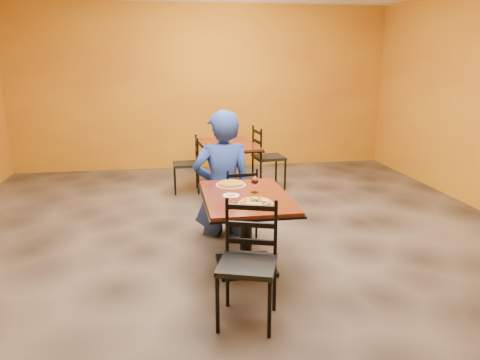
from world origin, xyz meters
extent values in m
cube|color=black|center=(0.00, 0.00, 0.00)|extent=(7.00, 8.00, 0.01)
cube|color=#C48815|center=(0.00, 4.00, 1.50)|extent=(7.00, 0.01, 3.00)
cube|color=#5C1C0E|center=(0.00, -0.50, 0.73)|extent=(0.80, 1.20, 0.03)
cube|color=black|center=(0.00, -0.50, 0.71)|extent=(0.83, 1.23, 0.02)
cylinder|color=black|center=(0.00, -0.50, 0.37)|extent=(0.12, 0.12, 0.66)
cube|color=black|center=(0.00, -0.50, 0.02)|extent=(0.55, 0.55, 0.04)
cube|color=#5C1C0E|center=(0.22, 2.32, 0.73)|extent=(0.91, 1.28, 0.03)
cube|color=black|center=(0.22, 2.32, 0.71)|extent=(0.94, 1.31, 0.02)
cylinder|color=black|center=(0.22, 2.32, 0.37)|extent=(0.12, 0.12, 0.66)
cube|color=black|center=(0.22, 2.32, 0.02)|extent=(0.60, 0.60, 0.04)
imported|color=navy|center=(-0.10, 0.48, 0.74)|extent=(0.72, 0.48, 1.47)
cylinder|color=white|center=(0.04, -0.79, 0.76)|extent=(0.31, 0.31, 0.01)
cylinder|color=maroon|center=(0.04, -0.79, 0.77)|extent=(0.28, 0.28, 0.02)
cylinder|color=white|center=(-0.09, -0.13, 0.76)|extent=(0.31, 0.31, 0.01)
cylinder|color=gold|center=(-0.09, -0.13, 0.77)|extent=(0.28, 0.28, 0.02)
cylinder|color=white|center=(-0.15, -0.50, 0.76)|extent=(0.16, 0.16, 0.01)
cylinder|color=tan|center=(-0.15, -0.50, 0.76)|extent=(0.09, 0.09, 0.01)
cube|color=silver|center=(-0.16, -0.75, 0.75)|extent=(0.05, 0.19, 0.00)
cube|color=silver|center=(0.31, -0.74, 0.75)|extent=(0.06, 0.21, 0.00)
camera|label=1|loc=(-0.74, -4.62, 2.01)|focal=34.15mm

